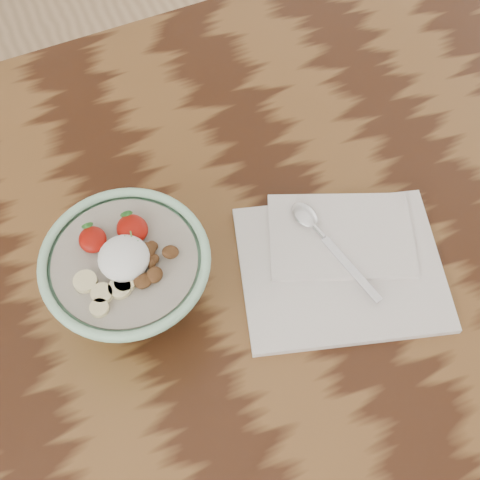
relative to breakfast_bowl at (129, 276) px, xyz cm
name	(u,v)px	position (x,y,z in cm)	size (l,w,h in cm)	color
table	(159,306)	(2.78, 2.46, -15.96)	(160.00, 90.00, 75.00)	#361B0D
breakfast_bowl	(129,276)	(0.00, 0.00, 0.00)	(19.52, 19.52, 13.24)	#9ED5AD
napkin	(341,261)	(25.95, -5.66, -6.00)	(30.54, 27.21, 1.58)	silver
spoon	(316,228)	(24.78, -0.51, -4.71)	(5.36, 17.39, 0.91)	silver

